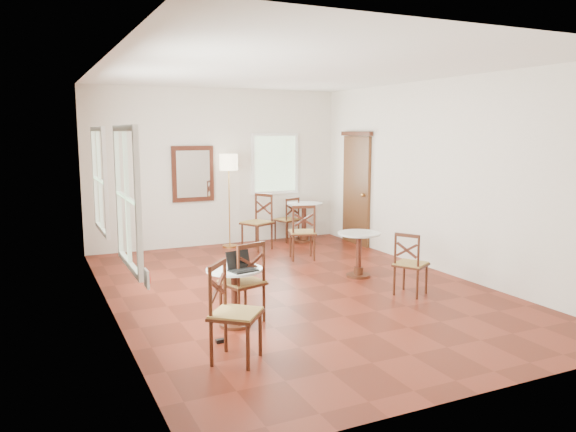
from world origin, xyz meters
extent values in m
plane|color=maroon|center=(0.00, 0.00, 0.00)|extent=(7.00, 7.00, 0.00)
cube|color=silver|center=(0.00, 3.50, 1.50)|extent=(5.00, 0.02, 3.00)
cube|color=silver|center=(0.00, -3.50, 1.50)|extent=(5.00, 0.02, 3.00)
cube|color=silver|center=(-2.50, 0.00, 1.50)|extent=(0.02, 7.00, 3.00)
cube|color=silver|center=(2.50, 0.00, 1.50)|extent=(0.02, 7.00, 3.00)
cube|color=white|center=(0.00, 0.00, 3.00)|extent=(5.00, 7.00, 0.02)
cube|color=#573418|center=(2.46, 2.40, 1.05)|extent=(0.06, 0.90, 2.10)
cube|color=#421E10|center=(2.44, 2.40, 2.15)|extent=(0.08, 1.02, 0.08)
sphere|color=#BF8C3F|center=(2.40, 2.08, 1.00)|extent=(0.07, 0.07, 0.07)
cube|color=#441C12|center=(-0.50, 3.46, 1.40)|extent=(0.80, 0.05, 1.05)
cube|color=white|center=(-0.50, 3.43, 1.40)|extent=(0.64, 0.02, 0.88)
cube|color=white|center=(-2.47, -2.10, 0.95)|extent=(0.02, 0.16, 0.16)
torus|color=red|center=(-2.46, -2.10, 0.95)|extent=(0.02, 0.12, 0.12)
cube|color=white|center=(-2.47, -1.20, 1.55)|extent=(0.06, 1.22, 1.42)
cube|color=white|center=(-2.47, 1.00, 1.55)|extent=(0.06, 1.22, 1.42)
cube|color=white|center=(1.20, 3.47, 1.55)|extent=(1.02, 0.06, 1.22)
cylinder|color=#421E10|center=(-1.30, -1.03, 0.02)|extent=(0.36, 0.36, 0.04)
cylinder|color=#421E10|center=(-1.30, -1.03, 0.09)|extent=(0.15, 0.15, 0.11)
cylinder|color=#441C12|center=(-1.30, -1.03, 0.36)|extent=(0.08, 0.08, 0.55)
cylinder|color=#421E10|center=(-1.30, -1.03, 0.62)|extent=(0.13, 0.13, 0.05)
cylinder|color=silver|center=(-1.30, -1.03, 0.66)|extent=(0.64, 0.64, 0.03)
cylinder|color=#421E10|center=(1.15, 0.22, 0.02)|extent=(0.37, 0.37, 0.04)
cylinder|color=#421E10|center=(1.15, 0.22, 0.09)|extent=(0.15, 0.15, 0.11)
cylinder|color=#441C12|center=(1.15, 0.22, 0.37)|extent=(0.08, 0.08, 0.55)
cylinder|color=#421E10|center=(1.15, 0.22, 0.63)|extent=(0.13, 0.13, 0.06)
cylinder|color=silver|center=(1.15, 0.22, 0.67)|extent=(0.65, 0.65, 0.03)
cylinder|color=#421E10|center=(1.64, 3.03, 0.02)|extent=(0.42, 0.42, 0.04)
cylinder|color=#421E10|center=(1.64, 3.03, 0.11)|extent=(0.17, 0.17, 0.13)
cylinder|color=#441C12|center=(1.64, 3.03, 0.42)|extent=(0.09, 0.09, 0.63)
cylinder|color=#421E10|center=(1.64, 3.03, 0.72)|extent=(0.15, 0.15, 0.06)
cylinder|color=silver|center=(1.64, 3.03, 0.76)|extent=(0.74, 0.74, 0.03)
cylinder|color=#421E10|center=(-1.04, -0.69, 0.22)|extent=(0.04, 0.04, 0.45)
cylinder|color=#421E10|center=(-0.94, -1.04, 0.22)|extent=(0.04, 0.04, 0.45)
cylinder|color=#421E10|center=(-1.38, -0.79, 0.22)|extent=(0.04, 0.04, 0.45)
cylinder|color=#421E10|center=(-1.28, -1.14, 0.22)|extent=(0.04, 0.04, 0.45)
cube|color=#421E10|center=(-1.16, -0.91, 0.45)|extent=(0.54, 0.54, 0.03)
cube|color=olive|center=(-1.16, -0.91, 0.47)|extent=(0.52, 0.52, 0.04)
cylinder|color=#421E10|center=(-0.94, -1.04, 0.70)|extent=(0.04, 0.04, 0.50)
cylinder|color=#421E10|center=(-1.28, -1.14, 0.70)|extent=(0.04, 0.04, 0.50)
cube|color=#421E10|center=(-1.11, -1.09, 0.93)|extent=(0.37, 0.14, 0.05)
cube|color=#441C12|center=(-1.11, -1.09, 0.71)|extent=(0.32, 0.11, 0.22)
cube|color=#441C12|center=(-1.11, -1.09, 0.71)|extent=(0.32, 0.11, 0.22)
cylinder|color=#421E10|center=(-1.60, -2.22, 0.23)|extent=(0.04, 0.04, 0.46)
cylinder|color=#421E10|center=(-1.87, -1.99, 0.23)|extent=(0.04, 0.04, 0.46)
cylinder|color=#421E10|center=(-1.36, -1.95, 0.23)|extent=(0.04, 0.04, 0.46)
cylinder|color=#421E10|center=(-1.64, -1.71, 0.23)|extent=(0.04, 0.04, 0.46)
cube|color=#421E10|center=(-1.62, -1.97, 0.46)|extent=(0.63, 0.63, 0.03)
cube|color=olive|center=(-1.62, -1.97, 0.48)|extent=(0.60, 0.60, 0.04)
cylinder|color=#421E10|center=(-1.87, -1.99, 0.71)|extent=(0.04, 0.04, 0.51)
cylinder|color=#421E10|center=(-1.64, -1.71, 0.71)|extent=(0.04, 0.04, 0.51)
cube|color=#421E10|center=(-1.76, -1.85, 0.94)|extent=(0.28, 0.32, 0.05)
cube|color=#441C12|center=(-1.76, -1.85, 0.72)|extent=(0.23, 0.27, 0.22)
cube|color=#441C12|center=(-1.76, -1.85, 0.72)|extent=(0.23, 0.27, 0.22)
cylinder|color=#421E10|center=(1.13, 1.76, 0.23)|extent=(0.04, 0.04, 0.45)
cylinder|color=#421E10|center=(1.02, 1.42, 0.23)|extent=(0.04, 0.04, 0.45)
cylinder|color=#421E10|center=(0.79, 1.88, 0.23)|extent=(0.04, 0.04, 0.45)
cylinder|color=#421E10|center=(0.68, 1.53, 0.23)|extent=(0.04, 0.04, 0.45)
cube|color=#421E10|center=(0.91, 1.65, 0.46)|extent=(0.56, 0.56, 0.03)
cube|color=olive|center=(0.91, 1.65, 0.47)|extent=(0.53, 0.53, 0.04)
cylinder|color=#421E10|center=(1.02, 1.42, 0.70)|extent=(0.04, 0.04, 0.50)
cylinder|color=#421E10|center=(0.68, 1.53, 0.70)|extent=(0.04, 0.04, 0.50)
cube|color=#421E10|center=(0.85, 1.48, 0.94)|extent=(0.37, 0.15, 0.05)
cube|color=#441C12|center=(0.85, 1.48, 0.71)|extent=(0.32, 0.12, 0.22)
cube|color=#441C12|center=(0.85, 1.48, 0.71)|extent=(0.32, 0.12, 0.22)
cylinder|color=#421E10|center=(1.51, -0.94, 0.20)|extent=(0.03, 0.03, 0.41)
cylinder|color=#421E10|center=(1.23, -1.10, 0.20)|extent=(0.03, 0.03, 0.41)
cylinder|color=#421E10|center=(1.34, -0.66, 0.20)|extent=(0.03, 0.03, 0.41)
cylinder|color=#421E10|center=(1.06, -0.82, 0.20)|extent=(0.03, 0.03, 0.41)
cube|color=#421E10|center=(1.28, -0.88, 0.41)|extent=(0.54, 0.54, 0.03)
cube|color=olive|center=(1.28, -0.88, 0.42)|extent=(0.52, 0.52, 0.04)
cylinder|color=#421E10|center=(1.23, -1.10, 0.63)|extent=(0.03, 0.03, 0.45)
cylinder|color=#421E10|center=(1.06, -0.82, 0.63)|extent=(0.03, 0.03, 0.45)
cube|color=#421E10|center=(1.14, -0.96, 0.84)|extent=(0.20, 0.31, 0.05)
cube|color=#441C12|center=(1.14, -0.96, 0.64)|extent=(0.17, 0.26, 0.20)
cube|color=#441C12|center=(1.14, -0.96, 0.64)|extent=(0.17, 0.26, 0.20)
cylinder|color=#421E10|center=(1.46, 3.43, 0.21)|extent=(0.03, 0.03, 0.42)
cylinder|color=#421E10|center=(1.56, 3.11, 0.21)|extent=(0.03, 0.03, 0.42)
cylinder|color=#421E10|center=(1.14, 3.33, 0.21)|extent=(0.03, 0.03, 0.42)
cylinder|color=#421E10|center=(1.24, 3.01, 0.21)|extent=(0.03, 0.03, 0.42)
cube|color=#421E10|center=(1.35, 3.22, 0.42)|extent=(0.51, 0.51, 0.03)
cube|color=olive|center=(1.35, 3.22, 0.44)|extent=(0.49, 0.49, 0.04)
cylinder|color=#421E10|center=(1.56, 3.11, 0.65)|extent=(0.03, 0.03, 0.46)
cylinder|color=#421E10|center=(1.24, 3.01, 0.65)|extent=(0.03, 0.03, 0.46)
cube|color=#421E10|center=(1.40, 3.06, 0.86)|extent=(0.35, 0.14, 0.05)
cube|color=#441C12|center=(1.40, 3.06, 0.66)|extent=(0.29, 0.11, 0.20)
cube|color=#441C12|center=(1.40, 3.06, 0.66)|extent=(0.29, 0.11, 0.20)
cylinder|color=#421E10|center=(0.23, 2.80, 0.24)|extent=(0.04, 0.04, 0.49)
cylinder|color=#421E10|center=(0.58, 2.97, 0.24)|extent=(0.04, 0.04, 0.49)
cylinder|color=#421E10|center=(0.40, 2.45, 0.24)|extent=(0.04, 0.04, 0.49)
cylinder|color=#421E10|center=(0.75, 2.62, 0.24)|extent=(0.04, 0.04, 0.49)
cube|color=#421E10|center=(0.49, 2.71, 0.50)|extent=(0.64, 0.64, 0.03)
cube|color=olive|center=(0.49, 2.71, 0.51)|extent=(0.61, 0.61, 0.04)
cylinder|color=#421E10|center=(0.58, 2.97, 0.76)|extent=(0.04, 0.04, 0.54)
cylinder|color=#421E10|center=(0.75, 2.62, 0.76)|extent=(0.04, 0.04, 0.54)
cube|color=#421E10|center=(0.67, 2.80, 1.01)|extent=(0.22, 0.39, 0.05)
cube|color=#441C12|center=(0.67, 2.80, 0.77)|extent=(0.18, 0.33, 0.24)
cube|color=#441C12|center=(0.67, 2.80, 0.77)|extent=(0.18, 0.33, 0.24)
cylinder|color=#BF8C3F|center=(0.11, 3.15, 0.02)|extent=(0.28, 0.28, 0.03)
cylinder|color=#BF8C3F|center=(0.11, 3.15, 0.81)|extent=(0.02, 0.02, 1.62)
cylinder|color=beige|center=(0.11, 3.15, 1.62)|extent=(0.34, 0.34, 0.30)
cube|color=black|center=(-1.25, -1.19, 0.68)|extent=(0.33, 0.27, 0.02)
cube|color=black|center=(-1.25, -1.19, 0.69)|extent=(0.26, 0.17, 0.00)
cube|color=black|center=(-1.27, -1.09, 0.78)|extent=(0.30, 0.12, 0.20)
cube|color=silver|center=(-1.27, -1.09, 0.78)|extent=(0.26, 0.10, 0.16)
ellipsoid|color=black|center=(-1.30, -1.00, 0.69)|extent=(0.09, 0.07, 0.03)
cylinder|color=#101137|center=(-1.33, -1.03, 0.72)|extent=(0.09, 0.09, 0.10)
torus|color=#101137|center=(-1.28, -1.03, 0.72)|extent=(0.07, 0.01, 0.07)
cylinder|color=white|center=(-1.28, -1.03, 0.73)|extent=(0.07, 0.07, 0.11)
cube|color=black|center=(-1.61, -1.46, 0.02)|extent=(0.10, 0.06, 0.04)
camera|label=1|loc=(-3.35, -6.82, 2.20)|focal=34.80mm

